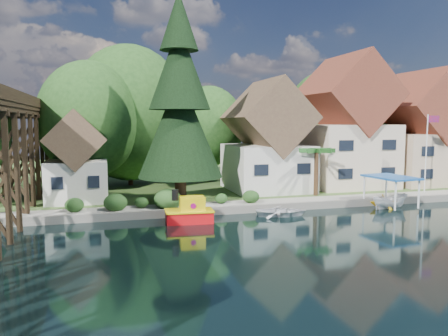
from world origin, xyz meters
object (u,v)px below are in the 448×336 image
at_px(house_center, 345,130).
at_px(boat_white_a, 281,210).
at_px(boat_yellow, 384,200).
at_px(conifer, 180,102).
at_px(house_left, 267,144).
at_px(flagpole, 428,145).
at_px(boat_canopy, 390,195).
at_px(shed, 77,162).
at_px(palm_tree, 317,152).
at_px(house_right, 419,136).
at_px(tugboat, 190,212).

relative_size(house_center, boat_white_a, 3.53).
bearing_deg(boat_yellow, conifer, 84.20).
relative_size(house_left, conifer, 0.63).
bearing_deg(flagpole, conifer, 176.28).
bearing_deg(boat_canopy, house_center, 81.10).
bearing_deg(house_left, shed, -175.23).
bearing_deg(boat_canopy, palm_tree, 130.45).
xyz_separation_m(house_right, boat_white_a, (-20.54, -9.70, -5.37)).
bearing_deg(shed, house_right, 2.39).
xyz_separation_m(shed, palm_tree, (21.11, -3.01, 0.73)).
distance_m(house_right, tugboat, 30.05).
distance_m(house_center, tugboat, 22.35).
bearing_deg(conifer, house_right, 9.07).
relative_size(house_left, boat_canopy, 2.42).
distance_m(house_center, palm_tree, 7.96).
relative_size(house_center, palm_tree, 2.99).
height_order(house_left, house_right, house_right).
bearing_deg(shed, boat_canopy, -17.62).
distance_m(house_right, shed, 36.08).
relative_size(shed, boat_canopy, 1.73).
bearing_deg(house_center, house_right, -3.18).
xyz_separation_m(house_center, boat_yellow, (-1.86, -9.66, -5.77)).
relative_size(house_center, tugboat, 3.87).
bearing_deg(house_right, boat_white_a, -154.72).
relative_size(house_right, shed, 1.59).
bearing_deg(conifer, tugboat, -93.33).
xyz_separation_m(conifer, flagpole, (23.63, -1.54, -3.82)).
distance_m(boat_white_a, boat_canopy, 10.00).
relative_size(house_left, shed, 1.40).
distance_m(house_right, conifer, 28.05).
bearing_deg(shed, boat_white_a, -27.95).
height_order(tugboat, boat_canopy, boat_canopy).
bearing_deg(boat_yellow, boat_canopy, -135.17).
distance_m(flagpole, boat_canopy, 8.56).
relative_size(conifer, palm_tree, 3.77).
bearing_deg(boat_canopy, house_right, 42.15).
bearing_deg(house_right, palm_tree, -163.13).
relative_size(shed, boat_white_a, 1.99).
relative_size(house_left, palm_tree, 2.37).
relative_size(shed, conifer, 0.45).
distance_m(palm_tree, boat_yellow, 7.29).
bearing_deg(house_right, conifer, -170.93).
bearing_deg(shed, palm_tree, -8.12).
bearing_deg(boat_white_a, tugboat, 105.61).
height_order(house_right, boat_canopy, house_right).
xyz_separation_m(shed, flagpole, (32.10, -4.43, 1.27)).
height_order(flagpole, boat_yellow, flagpole).
height_order(house_center, palm_tree, house_center).
bearing_deg(house_center, house_left, -176.82).
xyz_separation_m(house_right, conifer, (-27.53, -4.39, 3.14)).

